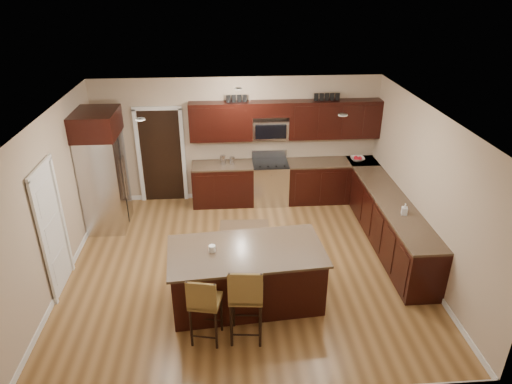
{
  "coord_description": "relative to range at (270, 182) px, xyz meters",
  "views": [
    {
      "loc": [
        -0.29,
        -6.54,
        4.64
      ],
      "look_at": [
        0.22,
        0.4,
        1.24
      ],
      "focal_mm": 32.0,
      "sensor_mm": 36.0,
      "label": 1
    }
  ],
  "objects": [
    {
      "name": "base_cabinets",
      "position": [
        1.22,
        -1.01,
        -0.01
      ],
      "size": [
        4.02,
        3.96,
        0.92
      ],
      "color": "black",
      "rests_on": "floor"
    },
    {
      "name": "canister_tall",
      "position": [
        -1.01,
        -0.0,
        0.55
      ],
      "size": [
        0.12,
        0.12,
        0.2
      ],
      "primitive_type": "cylinder",
      "color": "silver",
      "rests_on": "base_cabinets"
    },
    {
      "name": "letter_decor",
      "position": [
        0.22,
        0.13,
        1.82
      ],
      "size": [
        2.2,
        0.03,
        0.15
      ],
      "primitive_type": null,
      "color": "black",
      "rests_on": "upper_cabinets"
    },
    {
      "name": "stool_left",
      "position": [
        -1.3,
        -4.17,
        0.2
      ],
      "size": [
        0.48,
        0.48,
        1.08
      ],
      "rotation": [
        0.0,
        0.0,
        -0.21
      ],
      "color": "olive",
      "rests_on": "floor"
    },
    {
      "name": "floor_mat",
      "position": [
        -0.63,
        -1.14,
        -0.47
      ],
      "size": [
        1.02,
        0.7,
        0.01
      ],
      "primitive_type": "cube",
      "rotation": [
        0.0,
        0.0,
        -0.05
      ],
      "color": "brown",
      "rests_on": "floor"
    },
    {
      "name": "canister_short",
      "position": [
        -0.82,
        -0.0,
        0.53
      ],
      "size": [
        0.11,
        0.11,
        0.16
      ],
      "primitive_type": "cylinder",
      "color": "silver",
      "rests_on": "base_cabinets"
    },
    {
      "name": "stool_mid",
      "position": [
        -0.75,
        -4.18,
        0.28
      ],
      "size": [
        0.49,
        0.49,
        1.21
      ],
      "rotation": [
        0.0,
        0.0,
        -0.1
      ],
      "color": "olive",
      "rests_on": "floor"
    },
    {
      "name": "wall_back",
      "position": [
        -0.68,
        0.3,
        0.88
      ],
      "size": [
        6.0,
        0.0,
        6.0
      ],
      "primitive_type": "plane",
      "rotation": [
        1.57,
        0.0,
        0.0
      ],
      "color": "tan",
      "rests_on": "floor"
    },
    {
      "name": "pantry_door",
      "position": [
        -3.66,
        -2.75,
        0.55
      ],
      "size": [
        0.03,
        0.8,
        2.04
      ],
      "primitive_type": "cube",
      "color": "white",
      "rests_on": "floor"
    },
    {
      "name": "upper_cabinets",
      "position": [
        0.36,
        0.13,
        1.37
      ],
      "size": [
        4.0,
        0.33,
        0.8
      ],
      "color": "black",
      "rests_on": "wall_back"
    },
    {
      "name": "floor",
      "position": [
        -0.68,
        -2.45,
        -0.47
      ],
      "size": [
        6.0,
        6.0,
        0.0
      ],
      "primitive_type": "plane",
      "color": "olive",
      "rests_on": "ground"
    },
    {
      "name": "microwave",
      "position": [
        0.0,
        0.15,
        1.15
      ],
      "size": [
        0.76,
        0.31,
        0.4
      ],
      "primitive_type": "cube",
      "color": "silver",
      "rests_on": "upper_cabinets"
    },
    {
      "name": "range",
      "position": [
        0.0,
        0.0,
        0.0
      ],
      "size": [
        0.76,
        0.64,
        1.11
      ],
      "color": "silver",
      "rests_on": "floor"
    },
    {
      "name": "island_jar",
      "position": [
        -1.2,
        -3.33,
        0.5
      ],
      "size": [
        0.1,
        0.1,
        0.1
      ],
      "primitive_type": "cylinder",
      "color": "white",
      "rests_on": "island"
    },
    {
      "name": "soap_bottle",
      "position": [
        2.02,
        -2.44,
        0.55
      ],
      "size": [
        0.11,
        0.11,
        0.2
      ],
      "primitive_type": "imported",
      "rotation": [
        0.0,
        0.0,
        -0.25
      ],
      "color": "#B2B2B2",
      "rests_on": "base_cabinets"
    },
    {
      "name": "island",
      "position": [
        -0.7,
        -3.33,
        -0.04
      ],
      "size": [
        2.4,
        1.39,
        0.92
      ],
      "rotation": [
        0.0,
        0.0,
        0.08
      ],
      "color": "black",
      "rests_on": "floor"
    },
    {
      "name": "fruit_bowl",
      "position": [
        1.9,
        -0.0,
        0.49
      ],
      "size": [
        0.31,
        0.31,
        0.07
      ],
      "primitive_type": "imported",
      "rotation": [
        0.0,
        0.0,
        -0.03
      ],
      "color": "silver",
      "rests_on": "base_cabinets"
    },
    {
      "name": "refrigerator",
      "position": [
        -3.3,
        -0.79,
        0.73
      ],
      "size": [
        0.79,
        1.0,
        2.35
      ],
      "color": "silver",
      "rests_on": "floor"
    },
    {
      "name": "wall_right",
      "position": [
        2.32,
        -2.45,
        0.88
      ],
      "size": [
        0.0,
        5.5,
        5.5
      ],
      "primitive_type": "plane",
      "rotation": [
        1.57,
        0.0,
        -1.57
      ],
      "color": "tan",
      "rests_on": "floor"
    },
    {
      "name": "ceiling",
      "position": [
        -0.68,
        -2.45,
        2.23
      ],
      "size": [
        6.0,
        6.0,
        0.0
      ],
      "primitive_type": "plane",
      "rotation": [
        3.14,
        0.0,
        0.0
      ],
      "color": "silver",
      "rests_on": "wall_back"
    },
    {
      "name": "wall_left",
      "position": [
        -3.68,
        -2.45,
        0.88
      ],
      "size": [
        0.0,
        5.5,
        5.5
      ],
      "primitive_type": "plane",
      "rotation": [
        1.57,
        0.0,
        1.57
      ],
      "color": "tan",
      "rests_on": "floor"
    },
    {
      "name": "doorway",
      "position": [
        -2.33,
        0.28,
        0.56
      ],
      "size": [
        0.85,
        0.03,
        2.06
      ],
      "primitive_type": "cube",
      "color": "black",
      "rests_on": "floor"
    }
  ]
}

